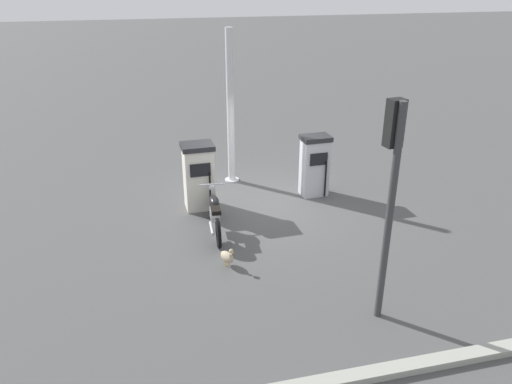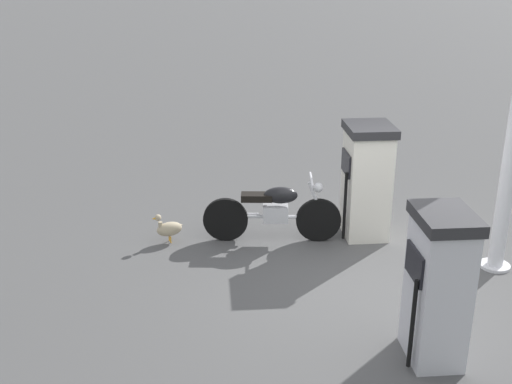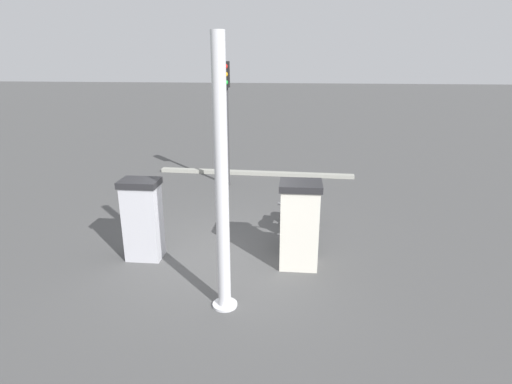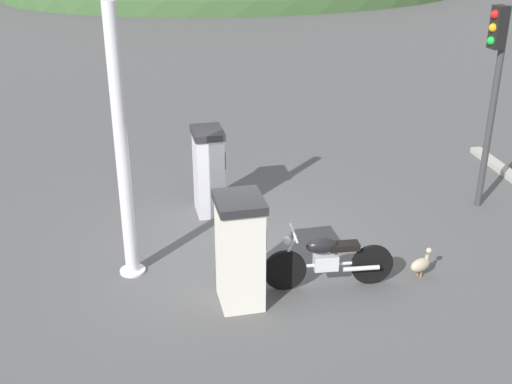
{
  "view_description": "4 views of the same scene",
  "coord_description": "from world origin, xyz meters",
  "px_view_note": "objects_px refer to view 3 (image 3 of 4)",
  "views": [
    {
      "loc": [
        10.76,
        -3.08,
        5.34
      ],
      "look_at": [
        0.52,
        -0.29,
        0.63
      ],
      "focal_mm": 34.33,
      "sensor_mm": 36.0,
      "label": 1
    },
    {
      "loc": [
        1.88,
        6.91,
        3.94
      ],
      "look_at": [
        1.37,
        -0.35,
        1.16
      ],
      "focal_mm": 44.48,
      "sensor_mm": 36.0,
      "label": 2
    },
    {
      "loc": [
        -7.46,
        -1.47,
        3.8
      ],
      "look_at": [
        1.37,
        -0.52,
        0.9
      ],
      "focal_mm": 28.82,
      "sensor_mm": 36.0,
      "label": 3
    },
    {
      "loc": [
        -1.78,
        -9.47,
        5.46
      ],
      "look_at": [
        0.34,
        0.47,
        0.8
      ],
      "focal_mm": 46.26,
      "sensor_mm": 36.0,
      "label": 4
    }
  ],
  "objects_px": {
    "fuel_pump_far": "(143,219)",
    "roadside_traffic_light": "(226,103)",
    "fuel_pump_near": "(299,224)",
    "wandering_duck": "(296,204)",
    "motorcycle_near_pump": "(294,217)",
    "canopy_support_pole": "(222,187)"
  },
  "relations": [
    {
      "from": "fuel_pump_near",
      "to": "roadside_traffic_light",
      "type": "height_order",
      "value": "roadside_traffic_light"
    },
    {
      "from": "fuel_pump_far",
      "to": "canopy_support_pole",
      "type": "height_order",
      "value": "canopy_support_pole"
    },
    {
      "from": "wandering_duck",
      "to": "canopy_support_pole",
      "type": "distance_m",
      "value": 4.83
    },
    {
      "from": "canopy_support_pole",
      "to": "wandering_duck",
      "type": "bearing_deg",
      "value": -13.83
    },
    {
      "from": "motorcycle_near_pump",
      "to": "canopy_support_pole",
      "type": "distance_m",
      "value": 3.4
    },
    {
      "from": "fuel_pump_far",
      "to": "motorcycle_near_pump",
      "type": "height_order",
      "value": "fuel_pump_far"
    },
    {
      "from": "roadside_traffic_light",
      "to": "motorcycle_near_pump",
      "type": "bearing_deg",
      "value": -149.85
    },
    {
      "from": "fuel_pump_near",
      "to": "roadside_traffic_light",
      "type": "distance_m",
      "value": 5.7
    },
    {
      "from": "fuel_pump_far",
      "to": "wandering_duck",
      "type": "xyz_separation_m",
      "value": [
        2.85,
        -2.95,
        -0.6
      ]
    },
    {
      "from": "motorcycle_near_pump",
      "to": "wandering_duck",
      "type": "height_order",
      "value": "motorcycle_near_pump"
    },
    {
      "from": "motorcycle_near_pump",
      "to": "canopy_support_pole",
      "type": "height_order",
      "value": "canopy_support_pole"
    },
    {
      "from": "fuel_pump_near",
      "to": "canopy_support_pole",
      "type": "relative_size",
      "value": 0.4
    },
    {
      "from": "motorcycle_near_pump",
      "to": "roadside_traffic_light",
      "type": "bearing_deg",
      "value": 30.15
    },
    {
      "from": "fuel_pump_near",
      "to": "fuel_pump_far",
      "type": "height_order",
      "value": "fuel_pump_near"
    },
    {
      "from": "fuel_pump_near",
      "to": "canopy_support_pole",
      "type": "xyz_separation_m",
      "value": [
        -1.51,
        1.16,
        1.16
      ]
    },
    {
      "from": "fuel_pump_far",
      "to": "roadside_traffic_light",
      "type": "relative_size",
      "value": 0.44
    },
    {
      "from": "fuel_pump_near",
      "to": "fuel_pump_far",
      "type": "xyz_separation_m",
      "value": [
        0.0,
        3.03,
        -0.02
      ]
    },
    {
      "from": "fuel_pump_near",
      "to": "wandering_duck",
      "type": "height_order",
      "value": "fuel_pump_near"
    },
    {
      "from": "fuel_pump_far",
      "to": "motorcycle_near_pump",
      "type": "bearing_deg",
      "value": -65.23
    },
    {
      "from": "roadside_traffic_light",
      "to": "fuel_pump_far",
      "type": "bearing_deg",
      "value": 170.84
    },
    {
      "from": "wandering_duck",
      "to": "fuel_pump_near",
      "type": "bearing_deg",
      "value": -178.3
    },
    {
      "from": "fuel_pump_near",
      "to": "motorcycle_near_pump",
      "type": "height_order",
      "value": "fuel_pump_near"
    }
  ]
}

